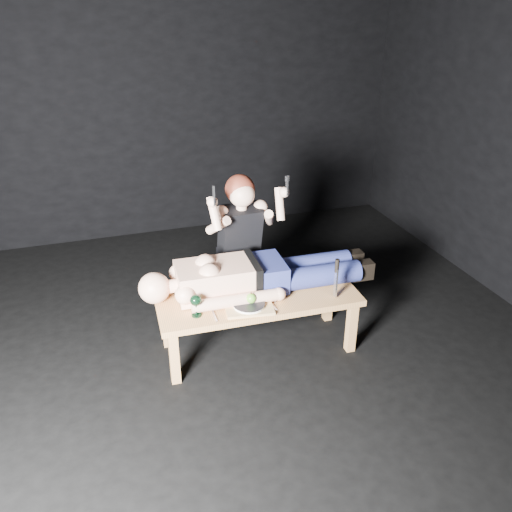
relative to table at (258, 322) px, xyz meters
name	(u,v)px	position (x,y,z in m)	size (l,w,h in m)	color
ground	(231,361)	(-0.24, -0.10, -0.23)	(5.00, 5.00, 0.00)	black
back_wall	(161,92)	(-0.24, 2.40, 1.27)	(5.00, 5.00, 0.00)	black
table	(258,322)	(0.00, 0.00, 0.00)	(1.45, 0.54, 0.45)	#C88346
lying_man	(260,270)	(0.05, 0.12, 0.37)	(1.56, 0.48, 0.28)	#E2AB91
kneeling_woman	(237,243)	(0.00, 0.55, 0.40)	(0.67, 0.75, 1.25)	black
serving_tray	(249,307)	(-0.11, -0.13, 0.23)	(0.33, 0.24, 0.02)	tan
plate	(249,305)	(-0.11, -0.13, 0.25)	(0.22, 0.22, 0.02)	white
apple	(251,298)	(-0.09, -0.12, 0.30)	(0.07, 0.07, 0.07)	#4F9925
goblet	(196,306)	(-0.48, -0.11, 0.31)	(0.08, 0.08, 0.16)	black
fork_flat	(214,316)	(-0.36, -0.15, 0.23)	(0.01, 0.15, 0.01)	#B2B2B7
knife_flat	(272,305)	(0.05, -0.15, 0.23)	(0.01, 0.15, 0.01)	#B2B2B7
spoon_flat	(266,300)	(0.03, -0.07, 0.23)	(0.01, 0.15, 0.01)	#B2B2B7
carving_knife	(336,279)	(0.52, -0.18, 0.38)	(0.04, 0.04, 0.31)	#B2B2B7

